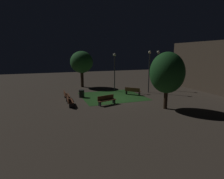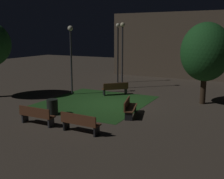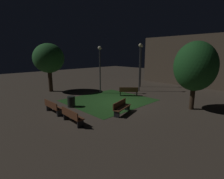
{
  "view_description": "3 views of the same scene",
  "coord_description": "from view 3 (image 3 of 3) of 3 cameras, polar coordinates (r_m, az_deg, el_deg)",
  "views": [
    {
      "loc": [
        18.17,
        -7.07,
        4.79
      ],
      "look_at": [
        0.55,
        -0.62,
        1.11
      ],
      "focal_mm": 29.79,
      "sensor_mm": 36.0,
      "label": 1
    },
    {
      "loc": [
        7.67,
        -14.59,
        4.23
      ],
      "look_at": [
        0.31,
        -0.26,
        0.98
      ],
      "focal_mm": 44.55,
      "sensor_mm": 36.0,
      "label": 2
    },
    {
      "loc": [
        9.68,
        -9.99,
        4.06
      ],
      "look_at": [
        -0.06,
        -0.54,
        1.19
      ],
      "focal_mm": 27.56,
      "sensor_mm": 36.0,
      "label": 3
    }
  ],
  "objects": [
    {
      "name": "ground_plane",
      "position": [
        14.49,
        1.71,
        -4.34
      ],
      "size": [
        60.0,
        60.0,
        0.0
      ],
      "primitive_type": "plane",
      "color": "#473D33"
    },
    {
      "name": "grass_lawn",
      "position": [
        15.16,
        -1.13,
        -3.58
      ],
      "size": [
        6.24,
        6.71,
        0.01
      ],
      "primitive_type": "cube",
      "color": "#23511E",
      "rests_on": "ground"
    },
    {
      "name": "bench_front_left",
      "position": [
        12.49,
        -19.05,
        -5.39
      ],
      "size": [
        1.8,
        0.48,
        0.88
      ],
      "color": "brown",
      "rests_on": "ground"
    },
    {
      "name": "bench_back_row",
      "position": [
        10.42,
        -13.22,
        -8.47
      ],
      "size": [
        1.81,
        0.53,
        0.88
      ],
      "color": "brown",
      "rests_on": "ground"
    },
    {
      "name": "bench_path_side",
      "position": [
        11.78,
        3.11,
        -5.76
      ],
      "size": [
        0.95,
        1.86,
        0.88
      ],
      "color": "brown",
      "rests_on": "ground"
    },
    {
      "name": "bench_lawn_edge",
      "position": [
        16.65,
        5.54,
        -0.54
      ],
      "size": [
        1.63,
        1.59,
        0.88
      ],
      "color": "brown",
      "rests_on": "ground"
    },
    {
      "name": "tree_right_canopy",
      "position": [
        13.56,
        25.9,
        6.87
      ],
      "size": [
        2.94,
        2.94,
        4.91
      ],
      "color": "#38281C",
      "rests_on": "ground"
    },
    {
      "name": "tree_back_right",
      "position": [
        19.46,
        -20.25,
        9.62
      ],
      "size": [
        3.19,
        3.19,
        5.09
      ],
      "color": "#38281C",
      "rests_on": "ground"
    },
    {
      "name": "lamp_post_near_wall",
      "position": [
        17.47,
        -4.04,
        9.13
      ],
      "size": [
        0.36,
        0.36,
        4.76
      ],
      "color": "#333338",
      "rests_on": "ground"
    },
    {
      "name": "lamp_post_path_center",
      "position": [
        18.61,
        9.23,
        9.72
      ],
      "size": [
        0.36,
        0.36,
        5.06
      ],
      "color": "#333338",
      "rests_on": "ground"
    },
    {
      "name": "lamp_post_plaza_west",
      "position": [
        21.2,
        9.62,
        10.01
      ],
      "size": [
        0.36,
        0.36,
        5.1
      ],
      "color": "black",
      "rests_on": "ground"
    },
    {
      "name": "trash_bin",
      "position": [
        13.62,
        -13.37,
        -3.91
      ],
      "size": [
        0.59,
        0.59,
        0.83
      ],
      "primitive_type": "cylinder",
      "color": "black",
      "rests_on": "ground"
    },
    {
      "name": "building_wall_backdrop",
      "position": [
        23.61,
        24.83,
        8.55
      ],
      "size": [
        13.27,
        0.8,
        6.22
      ],
      "primitive_type": "cube",
      "color": "brown",
      "rests_on": "ground"
    }
  ]
}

